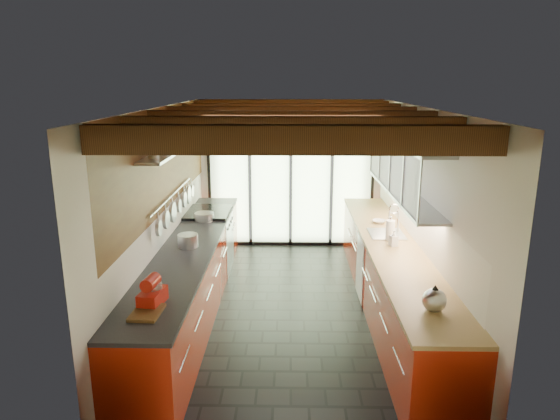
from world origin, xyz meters
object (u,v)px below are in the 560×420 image
object	(u,v)px
paper_towel	(390,230)
soap_bottle	(394,238)
bowl	(379,222)
stand_mixer	(152,292)
kettle	(434,299)

from	to	relation	value
paper_towel	soap_bottle	size ratio (longest dim) A/B	1.55
soap_bottle	bowl	size ratio (longest dim) A/B	1.09
stand_mixer	bowl	xyz separation A→B (m)	(2.54, 2.73, -0.09)
stand_mixer	soap_bottle	bearing A→B (deg)	33.90
stand_mixer	bowl	bearing A→B (deg)	47.10
kettle	paper_towel	xyz separation A→B (m)	(0.00, 2.02, 0.02)
kettle	bowl	xyz separation A→B (m)	(0.00, 2.82, -0.09)
stand_mixer	soap_bottle	size ratio (longest dim) A/B	1.68
kettle	stand_mixer	bearing A→B (deg)	178.06
bowl	soap_bottle	bearing A→B (deg)	-90.00
stand_mixer	soap_bottle	world-z (taller)	stand_mixer
bowl	kettle	bearing A→B (deg)	-90.00
stand_mixer	paper_towel	xyz separation A→B (m)	(2.54, 1.94, 0.02)
paper_towel	stand_mixer	bearing A→B (deg)	-142.67
paper_towel	bowl	world-z (taller)	paper_towel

